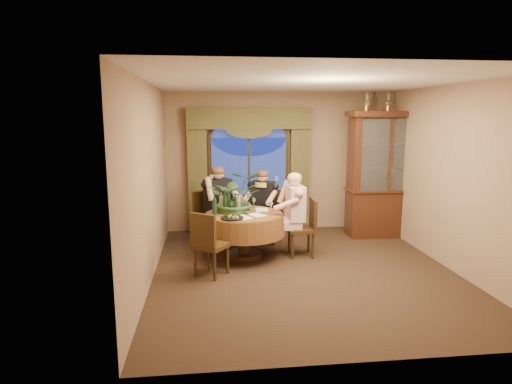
{
  "coord_description": "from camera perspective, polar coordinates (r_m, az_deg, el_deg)",
  "views": [
    {
      "loc": [
        -1.42,
        -6.1,
        2.32
      ],
      "look_at": [
        -0.65,
        0.73,
        1.1
      ],
      "focal_mm": 30.0,
      "sensor_mm": 36.0,
      "label": 1
    }
  ],
  "objects": [
    {
      "name": "tasting_paper_0",
      "position": [
        6.89,
        0.14,
        -3.08
      ],
      "size": [
        0.32,
        0.36,
        0.0
      ],
      "primitive_type": "cube",
      "rotation": [
        0.0,
        0.0,
        0.44
      ],
      "color": "white",
      "rests_on": "dining_table"
    },
    {
      "name": "person_back",
      "position": [
        7.76,
        -5.11,
        -1.85
      ],
      "size": [
        0.68,
        0.66,
        1.45
      ],
      "primitive_type": null,
      "rotation": [
        0.0,
        0.0,
        -2.65
      ],
      "color": "black",
      "rests_on": "floor"
    },
    {
      "name": "wine_glass_person_scarf",
      "position": [
        7.43,
        -0.31,
        -1.43
      ],
      "size": [
        0.07,
        0.07,
        0.18
      ],
      "primitive_type": null,
      "color": "silver",
      "rests_on": "dining_table"
    },
    {
      "name": "arched_transom",
      "position": [
        8.58,
        -0.97,
        8.46
      ],
      "size": [
        1.6,
        0.06,
        0.44
      ],
      "primitive_type": null,
      "color": "navy",
      "rests_on": "wall_back"
    },
    {
      "name": "wine_bottle_3",
      "position": [
        7.18,
        -3.69,
        -1.25
      ],
      "size": [
        0.07,
        0.07,
        0.33
      ],
      "primitive_type": "cylinder",
      "color": "black",
      "rests_on": "dining_table"
    },
    {
      "name": "oil_lamp_left",
      "position": [
        8.4,
        14.54,
        11.56
      ],
      "size": [
        0.11,
        0.11,
        0.34
      ],
      "primitive_type": null,
      "color": "#A5722D",
      "rests_on": "china_cabinet"
    },
    {
      "name": "ceiling",
      "position": [
        6.28,
        6.85,
        14.37
      ],
      "size": [
        5.0,
        5.0,
        0.0
      ],
      "primitive_type": "plane",
      "rotation": [
        3.14,
        0.0,
        0.0
      ],
      "color": "white",
      "rests_on": "wall_back"
    },
    {
      "name": "olive_bowl",
      "position": [
        7.0,
        -1.32,
        -2.68
      ],
      "size": [
        0.17,
        0.17,
        0.05
      ],
      "primitive_type": "imported",
      "color": "#4D5D2F",
      "rests_on": "dining_table"
    },
    {
      "name": "oil_lamp_right",
      "position": [
        8.73,
        19.81,
        11.23
      ],
      "size": [
        0.11,
        0.11,
        0.34
      ],
      "primitive_type": null,
      "color": "#A5722D",
      "rests_on": "china_cabinet"
    },
    {
      "name": "chair_front_left",
      "position": [
        6.34,
        -5.98,
        -6.88
      ],
      "size": [
        0.59,
        0.59,
        0.96
      ],
      "primitive_type": "cube",
      "rotation": [
        0.0,
        0.0,
        -0.62
      ],
      "color": "black",
      "rests_on": "floor"
    },
    {
      "name": "person_scarf",
      "position": [
        7.9,
        0.93,
        -1.9
      ],
      "size": [
        0.64,
        0.62,
        1.36
      ],
      "primitive_type": null,
      "rotation": [
        0.0,
        0.0,
        -3.61
      ],
      "color": "black",
      "rests_on": "floor"
    },
    {
      "name": "wine_glass_person_pink",
      "position": [
        7.09,
        2.02,
        -2.0
      ],
      "size": [
        0.07,
        0.07,
        0.18
      ],
      "primitive_type": null,
      "color": "silver",
      "rests_on": "dining_table"
    },
    {
      "name": "wall_right",
      "position": [
        7.18,
        24.37,
        1.8
      ],
      "size": [
        0.0,
        5.0,
        5.0
      ],
      "primitive_type": "plane",
      "rotation": [
        1.57,
        0.0,
        -1.57
      ],
      "color": "#85664E",
      "rests_on": "ground"
    },
    {
      "name": "floor",
      "position": [
        6.68,
        6.34,
        -10.32
      ],
      "size": [
        5.0,
        5.0,
        0.0
      ],
      "primitive_type": "plane",
      "color": "black",
      "rests_on": "ground"
    },
    {
      "name": "oil_lamp_center",
      "position": [
        8.56,
        17.23,
        11.4
      ],
      "size": [
        0.11,
        0.11,
        0.34
      ],
      "primitive_type": null,
      "color": "#A5722D",
      "rests_on": "china_cabinet"
    },
    {
      "name": "wine_bottle_4",
      "position": [
        6.89,
        -5.55,
        -1.76
      ],
      "size": [
        0.07,
        0.07,
        0.33
      ],
      "primitive_type": "cylinder",
      "color": "black",
      "rests_on": "dining_table"
    },
    {
      "name": "wine_glass_person_back",
      "position": [
        7.39,
        -3.55,
        -1.51
      ],
      "size": [
        0.07,
        0.07,
        0.18
      ],
      "primitive_type": null,
      "color": "silver",
      "rests_on": "dining_table"
    },
    {
      "name": "drapery_right",
      "position": [
        8.76,
        5.81,
        2.53
      ],
      "size": [
        0.38,
        0.14,
        2.32
      ],
      "primitive_type": "cube",
      "color": "#3F3B1E",
      "rests_on": "floor"
    },
    {
      "name": "wall_back",
      "position": [
        8.77,
        2.92,
        4.03
      ],
      "size": [
        4.5,
        0.0,
        4.5
      ],
      "primitive_type": "plane",
      "rotation": [
        1.57,
        0.0,
        0.0
      ],
      "color": "#85664E",
      "rests_on": "ground"
    },
    {
      "name": "swag_valance",
      "position": [
        8.49,
        -0.92,
        9.79
      ],
      "size": [
        2.45,
        0.16,
        0.42
      ],
      "primitive_type": null,
      "color": "#3F3B1E",
      "rests_on": "wall_back"
    },
    {
      "name": "tasting_paper_1",
      "position": [
        7.28,
        0.78,
        -2.36
      ],
      "size": [
        0.23,
        0.31,
        0.0
      ],
      "primitive_type": "cube",
      "rotation": [
        0.0,
        0.0,
        -0.06
      ],
      "color": "white",
      "rests_on": "dining_table"
    },
    {
      "name": "wine_bottle_1",
      "position": [
        7.08,
        -4.65,
        -1.42
      ],
      "size": [
        0.07,
        0.07,
        0.33
      ],
      "primitive_type": "cylinder",
      "color": "tan",
      "rests_on": "dining_table"
    },
    {
      "name": "person_pink",
      "position": [
        7.21,
        5.25,
        -2.94
      ],
      "size": [
        0.48,
        0.53,
        1.41
      ],
      "primitive_type": null,
      "rotation": [
        0.0,
        0.0,
        -4.67
      ],
      "color": "beige",
      "rests_on": "floor"
    },
    {
      "name": "window",
      "position": [
        8.63,
        -0.95,
        3.28
      ],
      "size": [
        1.62,
        0.1,
        1.32
      ],
      "primitive_type": null,
      "color": "navy",
      "rests_on": "wall_back"
    },
    {
      "name": "cheese_platter",
      "position": [
        6.66,
        -3.18,
        -3.49
      ],
      "size": [
        0.36,
        0.36,
        0.02
      ],
      "primitive_type": "cylinder",
      "color": "black",
      "rests_on": "dining_table"
    },
    {
      "name": "stoneware_vase",
      "position": [
        7.12,
        -2.58,
        -1.56
      ],
      "size": [
        0.15,
        0.15,
        0.28
      ],
      "primitive_type": null,
      "color": "tan",
      "rests_on": "dining_table"
    },
    {
      "name": "chair_back",
      "position": [
        7.86,
        -6.27,
        -3.53
      ],
      "size": [
        0.59,
        0.59,
        0.96
      ],
      "primitive_type": "cube",
      "rotation": [
        0.0,
        0.0,
        -2.53
      ],
      "color": "black",
      "rests_on": "floor"
    },
    {
      "name": "chair_back_right",
      "position": [
        7.95,
        1.68,
        -3.32
      ],
      "size": [
        0.58,
        0.58,
        0.96
      ],
      "primitive_type": "cube",
      "rotation": [
        0.0,
        0.0,
        -3.71
      ],
      "color": "black",
      "rests_on": "floor"
    },
    {
      "name": "tasting_paper_2",
      "position": [
        6.74,
        -1.74,
        -3.39
      ],
      "size": [
        0.31,
        0.36,
        0.0
      ],
      "primitive_type": "cube",
      "rotation": [
        0.0,
        0.0,
        0.39
      ],
      "color": "white",
      "rests_on": "dining_table"
    },
    {
      "name": "china_cabinet",
      "position": [
        8.62,
        16.75,
        2.23
      ],
      "size": [
        1.49,
        0.59,
        2.42
      ],
      "primitive_type": "cube",
      "color": "black",
      "rests_on": "floor"
    },
    {
      "name": "dining_table",
      "position": [
        7.13,
        -1.61,
        -5.78
      ],
      "size": [
        1.71,
        1.71,
        0.75
      ],
      "primitive_type": "cylinder",
      "rotation": [
        0.0,
        0.0,
        -0.3
      ],
      "color": "maroon",
      "rests_on": "floor"
    },
    {
      "name": "drapery_left",
      "position": [
        8.56,
        -7.8,
        2.32
      ],
      "size": [
        0.38,
        0.14,
        2.32
      ],
      "primitive_type": "cube",
      "color": "#3F3B1E",
      "rests_on": "floor"
    },
    {
      "name": "wine_bottle_2",
      "position": [
        6.95,
        -2.74,
        -1.61
      ],
      "size": [
        0.07,
        0.07,
        0.33
      ],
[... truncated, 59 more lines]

